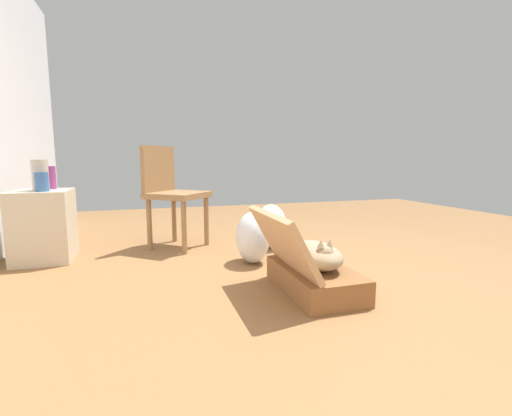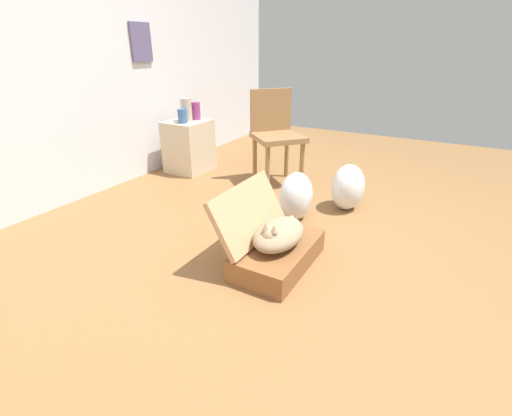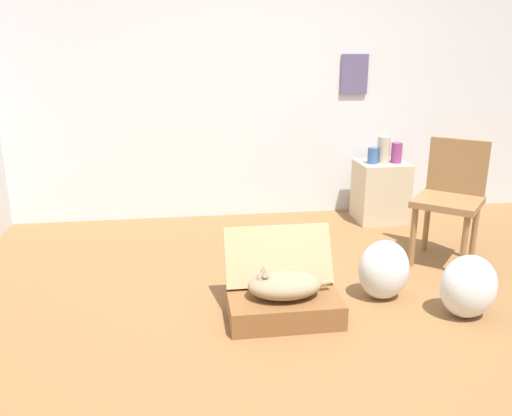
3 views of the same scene
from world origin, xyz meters
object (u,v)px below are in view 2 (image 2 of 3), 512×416
(chair, at_px, (276,132))
(vase_short, at_px, (196,111))
(suitcase_base, at_px, (278,255))
(side_table, at_px, (189,146))
(plastic_bag_clear, at_px, (348,187))
(cat, at_px, (278,234))
(vase_tall, at_px, (182,116))
(plastic_bag_white, at_px, (296,196))
(vase_round, at_px, (186,110))

(chair, bearing_deg, vase_short, 132.63)
(suitcase_base, height_order, side_table, side_table)
(suitcase_base, distance_m, vase_short, 2.25)
(side_table, distance_m, chair, 1.04)
(suitcase_base, distance_m, plastic_bag_clear, 1.11)
(cat, relative_size, vase_tall, 3.59)
(suitcase_base, relative_size, plastic_bag_clear, 1.70)
(plastic_bag_white, bearing_deg, side_table, 69.96)
(plastic_bag_clear, height_order, side_table, side_table)
(side_table, bearing_deg, chair, -81.79)
(plastic_bag_clear, distance_m, side_table, 1.86)
(plastic_bag_white, height_order, plastic_bag_clear, plastic_bag_white)
(cat, distance_m, vase_tall, 2.08)
(side_table, relative_size, vase_tall, 3.85)
(plastic_bag_clear, height_order, chair, chair)
(vase_tall, bearing_deg, plastic_bag_clear, -91.31)
(plastic_bag_clear, bearing_deg, chair, 70.77)
(vase_short, height_order, vase_round, vase_round)
(vase_round, distance_m, chair, 1.02)
(suitcase_base, bearing_deg, vase_round, 54.16)
(plastic_bag_clear, xyz_separation_m, chair, (0.30, 0.85, 0.32))
(vase_tall, bearing_deg, chair, -75.07)
(suitcase_base, height_order, chair, chair)
(suitcase_base, distance_m, side_table, 2.15)
(vase_tall, bearing_deg, suitcase_base, -123.86)
(vase_tall, relative_size, chair, 0.16)
(cat, relative_size, plastic_bag_clear, 1.32)
(plastic_bag_clear, xyz_separation_m, vase_round, (0.15, 1.85, 0.48))
(side_table, bearing_deg, cat, -125.90)
(plastic_bag_clear, distance_m, vase_short, 1.89)
(cat, bearing_deg, suitcase_base, -4.61)
(plastic_bag_white, height_order, vase_round, vase_round)
(vase_tall, distance_m, vase_round, 0.13)
(vase_round, bearing_deg, cat, -125.96)
(chair, bearing_deg, plastic_bag_white, -101.48)
(side_table, bearing_deg, suitcase_base, -125.78)
(cat, relative_size, plastic_bag_white, 1.31)
(plastic_bag_clear, height_order, vase_tall, vase_tall)
(vase_short, bearing_deg, chair, -88.08)
(suitcase_base, bearing_deg, plastic_bag_white, 15.12)
(plastic_bag_clear, bearing_deg, vase_short, 81.67)
(vase_short, bearing_deg, cat, -128.88)
(suitcase_base, xyz_separation_m, vase_short, (1.36, 1.70, 0.57))
(cat, relative_size, vase_short, 2.81)
(cat, xyz_separation_m, vase_tall, (1.14, 1.70, 0.40))
(side_table, distance_m, vase_round, 0.40)
(vase_tall, bearing_deg, plastic_bag_white, -106.70)
(plastic_bag_white, relative_size, chair, 0.43)
(vase_tall, xyz_separation_m, chair, (0.26, -0.96, -0.11))
(vase_short, bearing_deg, vase_round, 162.61)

